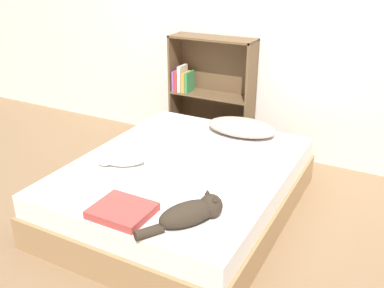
% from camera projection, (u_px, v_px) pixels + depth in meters
% --- Properties ---
extents(ground_plane, '(8.00, 8.00, 0.00)m').
position_uv_depth(ground_plane, '(183.00, 210.00, 3.31)').
color(ground_plane, '#846647').
extents(wall_back, '(8.00, 0.06, 2.50)m').
position_uv_depth(wall_back, '(254.00, 21.00, 3.88)').
color(wall_back, silver).
rests_on(wall_back, ground_plane).
extents(bed, '(1.52, 1.89, 0.40)m').
position_uv_depth(bed, '(183.00, 187.00, 3.23)').
color(bed, '#99754C').
rests_on(bed, ground_plane).
extents(pillow, '(0.60, 0.36, 0.12)m').
position_uv_depth(pillow, '(242.00, 127.00, 3.64)').
color(pillow, '#B29E8E').
rests_on(pillow, bed).
extents(cat_light, '(0.45, 0.31, 0.15)m').
position_uv_depth(cat_light, '(122.00, 157.00, 3.08)').
color(cat_light, white).
rests_on(cat_light, bed).
extents(cat_dark, '(0.36, 0.49, 0.16)m').
position_uv_depth(cat_dark, '(192.00, 212.00, 2.43)').
color(cat_dark, '#33281E').
rests_on(cat_dark, bed).
extents(bookshelf, '(0.83, 0.26, 1.11)m').
position_uv_depth(bookshelf, '(211.00, 92.00, 4.21)').
color(bookshelf, brown).
rests_on(bookshelf, ground_plane).
extents(blanket_fold, '(0.34, 0.29, 0.05)m').
position_uv_depth(blanket_fold, '(122.00, 211.00, 2.52)').
color(blanket_fold, '#B2423D').
rests_on(blanket_fold, bed).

